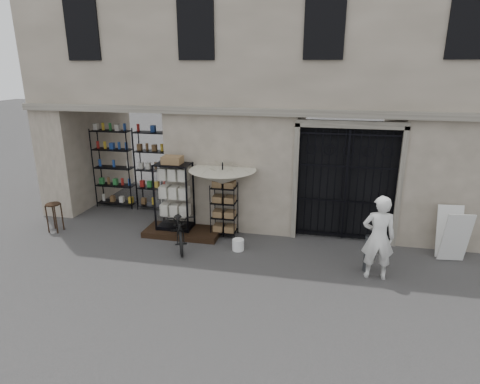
% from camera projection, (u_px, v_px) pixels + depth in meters
% --- Properties ---
extents(ground, '(80.00, 80.00, 0.00)m').
position_uv_depth(ground, '(262.00, 271.00, 8.82)').
color(ground, black).
rests_on(ground, ground).
extents(main_building, '(14.00, 4.00, 9.00)m').
position_uv_depth(main_building, '(288.00, 59.00, 11.19)').
color(main_building, '#A99B89').
rests_on(main_building, ground).
extents(shop_recess, '(3.00, 1.70, 3.00)m').
position_uv_depth(shop_recess, '(128.00, 165.00, 11.88)').
color(shop_recess, black).
rests_on(shop_recess, ground).
extents(shop_shelving, '(2.70, 0.50, 2.50)m').
position_uv_depth(shop_shelving, '(135.00, 169.00, 12.43)').
color(shop_shelving, black).
rests_on(shop_shelving, ground).
extents(iron_gate, '(2.50, 0.21, 3.00)m').
position_uv_depth(iron_gate, '(346.00, 183.00, 10.14)').
color(iron_gate, black).
rests_on(iron_gate, ground).
extents(step_platform, '(2.00, 0.90, 0.15)m').
position_uv_depth(step_platform, '(183.00, 232.00, 10.72)').
color(step_platform, black).
rests_on(step_platform, ground).
extents(display_cabinet, '(0.93, 0.62, 1.92)m').
position_uv_depth(display_cabinet, '(174.00, 200.00, 10.56)').
color(display_cabinet, black).
rests_on(display_cabinet, step_platform).
extents(wire_rack, '(0.65, 0.47, 1.44)m').
position_uv_depth(wire_rack, '(224.00, 211.00, 10.46)').
color(wire_rack, black).
rests_on(wire_rack, ground).
extents(market_umbrella, '(1.74, 1.77, 2.42)m').
position_uv_depth(market_umbrella, '(223.00, 173.00, 10.08)').
color(market_umbrella, black).
rests_on(market_umbrella, ground).
extents(white_bucket, '(0.38, 0.38, 0.28)m').
position_uv_depth(white_bucket, '(238.00, 245.00, 9.81)').
color(white_bucket, white).
rests_on(white_bucket, ground).
extents(bicycle, '(0.96, 1.12, 1.80)m').
position_uv_depth(bicycle, '(181.00, 245.00, 10.10)').
color(bicycle, black).
rests_on(bicycle, ground).
extents(wooden_stool, '(0.48, 0.48, 0.79)m').
position_uv_depth(wooden_stool, '(55.00, 217.00, 10.85)').
color(wooden_stool, black).
rests_on(wooden_stool, ground).
extents(steel_bollard, '(0.18, 0.18, 0.83)m').
position_uv_depth(steel_bollard, '(367.00, 253.00, 8.74)').
color(steel_bollard, '#494C50').
rests_on(steel_bollard, ground).
extents(shopkeeper, '(0.74, 1.86, 0.44)m').
position_uv_depth(shopkeeper, '(374.00, 277.00, 8.59)').
color(shopkeeper, silver).
rests_on(shopkeeper, ground).
extents(easel_sign, '(0.65, 0.73, 1.22)m').
position_uv_depth(easel_sign, '(453.00, 234.00, 9.18)').
color(easel_sign, silver).
rests_on(easel_sign, ground).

